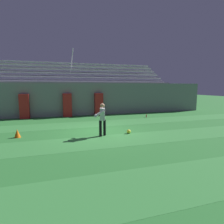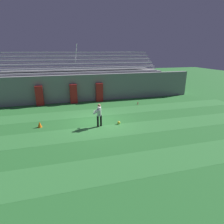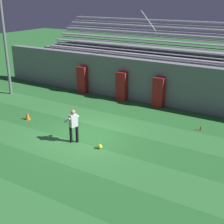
# 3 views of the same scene
# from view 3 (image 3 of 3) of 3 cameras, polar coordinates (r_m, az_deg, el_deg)

# --- Properties ---
(ground_plane) EXTENTS (80.00, 80.00, 0.00)m
(ground_plane) POSITION_cam_3_polar(r_m,az_deg,el_deg) (16.02, -4.64, -4.29)
(ground_plane) COLOR #2D7533
(turf_stripe_mid) EXTENTS (28.00, 2.06, 0.01)m
(turf_stripe_mid) POSITION_cam_3_polar(r_m,az_deg,el_deg) (14.70, -8.93, -6.87)
(turf_stripe_mid) COLOR #38843D
(turf_stripe_mid) RESTS_ON ground
(turf_stripe_far) EXTENTS (28.00, 2.06, 0.01)m
(turf_stripe_far) POSITION_cam_3_polar(r_m,az_deg,el_deg) (17.73, -0.39, -1.67)
(turf_stripe_far) COLOR #38843D
(turf_stripe_far) RESTS_ON ground
(back_wall) EXTENTS (24.00, 0.60, 2.80)m
(back_wall) POSITION_cam_3_polar(r_m,az_deg,el_deg) (20.83, 5.77, 5.70)
(back_wall) COLOR gray
(back_wall) RESTS_ON ground
(padding_pillar_gate_left) EXTENTS (0.71, 0.44, 1.92)m
(padding_pillar_gate_left) POSITION_cam_3_polar(r_m,az_deg,el_deg) (21.07, 1.78, 4.73)
(padding_pillar_gate_left) COLOR #B21E1E
(padding_pillar_gate_left) RESTS_ON ground
(padding_pillar_gate_right) EXTENTS (0.71, 0.44, 1.92)m
(padding_pillar_gate_right) POSITION_cam_3_polar(r_m,az_deg,el_deg) (19.95, 8.51, 3.59)
(padding_pillar_gate_right) COLOR #B21E1E
(padding_pillar_gate_right) RESTS_ON ground
(padding_pillar_far_left) EXTENTS (0.71, 0.44, 1.92)m
(padding_pillar_far_left) POSITION_cam_3_polar(r_m,az_deg,el_deg) (22.81, -5.43, 5.89)
(padding_pillar_far_left) COLOR #B21E1E
(padding_pillar_far_left) RESTS_ON ground
(bleacher_stand) EXTENTS (18.00, 4.75, 5.83)m
(bleacher_stand) POSITION_cam_3_polar(r_m,az_deg,el_deg) (23.20, 8.71, 7.39)
(bleacher_stand) COLOR gray
(bleacher_stand) RESTS_ON ground
(floodlight_pole) EXTENTS (0.90, 0.36, 8.33)m
(floodlight_pole) POSITION_cam_3_polar(r_m,az_deg,el_deg) (22.93, -19.43, 15.80)
(floodlight_pole) COLOR slate
(floodlight_pole) RESTS_ON ground
(goalkeeper) EXTENTS (0.66, 0.68, 1.67)m
(goalkeeper) POSITION_cam_3_polar(r_m,az_deg,el_deg) (15.01, -7.09, -2.16)
(goalkeeper) COLOR black
(goalkeeper) RESTS_ON ground
(soccer_ball) EXTENTS (0.22, 0.22, 0.22)m
(soccer_ball) POSITION_cam_3_polar(r_m,az_deg,el_deg) (14.61, -2.22, -6.33)
(soccer_ball) COLOR yellow
(soccer_ball) RESTS_ON ground
(traffic_cone) EXTENTS (0.30, 0.30, 0.42)m
(traffic_cone) POSITION_cam_3_polar(r_m,az_deg,el_deg) (18.54, -15.17, -0.71)
(traffic_cone) COLOR orange
(traffic_cone) RESTS_ON ground
(water_bottle) EXTENTS (0.07, 0.07, 0.24)m
(water_bottle) POSITION_cam_3_polar(r_m,az_deg,el_deg) (17.15, 15.91, -2.89)
(water_bottle) COLOR red
(water_bottle) RESTS_ON ground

